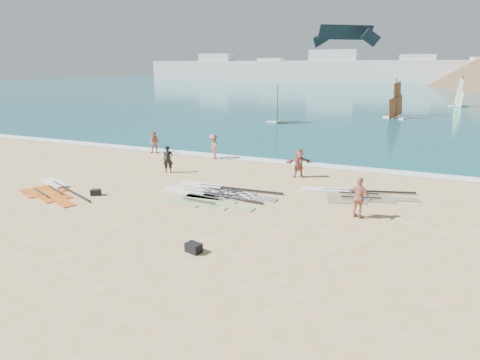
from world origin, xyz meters
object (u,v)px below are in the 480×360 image
at_px(rig_grey, 217,190).
at_px(gear_bag_far, 194,248).
at_px(rig_green, 199,197).
at_px(gear_bag_near, 96,192).
at_px(beachgoer_mid, 213,147).
at_px(beachgoer_left, 155,142).
at_px(rig_red, 54,189).
at_px(rig_orange, 349,194).
at_px(beachgoer_back, 359,198).
at_px(beachgoer_right, 299,163).
at_px(person_wetsuit, 168,159).

xyz_separation_m(rig_grey, gear_bag_far, (2.31, -6.71, 0.12)).
relative_size(rig_green, gear_bag_near, 11.74).
bearing_deg(rig_grey, beachgoer_mid, 114.65).
relative_size(beachgoer_left, beachgoer_mid, 0.95).
bearing_deg(rig_red, rig_orange, 42.96).
relative_size(beachgoer_left, beachgoer_back, 0.93).
xyz_separation_m(rig_grey, beachgoer_mid, (-3.51, 6.74, 0.83)).
height_order(rig_grey, rig_red, rig_grey).
relative_size(rig_red, beachgoer_mid, 3.05).
height_order(beachgoer_left, beachgoer_right, beachgoer_right).
distance_m(rig_red, gear_bag_far, 11.01).
relative_size(rig_green, beachgoer_back, 3.11).
bearing_deg(rig_grey, rig_orange, 14.54).
bearing_deg(beachgoer_mid, rig_orange, 12.40).
distance_m(beachgoer_mid, beachgoer_right, 7.15).
xyz_separation_m(rig_orange, beachgoer_back, (0.78, -3.08, 0.85)).
xyz_separation_m(rig_green, beachgoer_left, (-8.00, 8.03, 0.79)).
height_order(rig_green, beachgoer_mid, beachgoer_mid).
distance_m(rig_grey, beachgoer_left, 10.78).
distance_m(rig_red, person_wetsuit, 6.61).
height_order(rig_grey, beachgoer_right, beachgoer_right).
distance_m(rig_orange, rig_red, 15.47).
bearing_deg(rig_green, beachgoer_left, 139.62).
height_order(gear_bag_near, beachgoer_left, beachgoer_left).
distance_m(gear_bag_near, beachgoer_mid, 9.90).
xyz_separation_m(beachgoer_mid, beachgoer_back, (10.78, -7.79, 0.02)).
bearing_deg(beachgoer_left, rig_orange, -37.94).
bearing_deg(beachgoer_back, gear_bag_near, 28.03).
bearing_deg(beachgoer_mid, beachgoer_back, 1.78).
height_order(rig_red, beachgoer_mid, beachgoer_mid).
distance_m(rig_green, rig_orange, 7.62).
xyz_separation_m(rig_orange, beachgoer_right, (-3.25, 2.34, 0.80)).
height_order(rig_green, beachgoer_right, beachgoer_right).
distance_m(rig_grey, beachgoer_mid, 7.64).
height_order(person_wetsuit, beachgoer_right, beachgoer_right).
bearing_deg(gear_bag_near, rig_orange, 22.67).
bearing_deg(rig_grey, beachgoer_back, -11.06).
xyz_separation_m(rig_red, beachgoer_left, (-0.27, 9.87, 0.79)).
height_order(gear_bag_far, beachgoer_left, beachgoer_left).
relative_size(person_wetsuit, beachgoer_mid, 0.95).
bearing_deg(person_wetsuit, beachgoer_mid, 49.01).
distance_m(person_wetsuit, beachgoer_left, 5.95).
bearing_deg(rig_red, rig_green, 36.87).
bearing_deg(rig_orange, gear_bag_far, -130.58).
xyz_separation_m(beachgoer_left, beachgoer_right, (11.61, -2.38, 0.02)).
height_order(rig_orange, beachgoer_right, beachgoer_right).
distance_m(gear_bag_far, beachgoer_back, 7.56).
bearing_deg(person_wetsuit, beachgoer_back, -45.50).
bearing_deg(rig_grey, beachgoer_right, 50.62).
relative_size(rig_green, beachgoer_left, 3.33).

